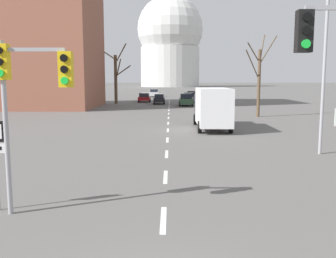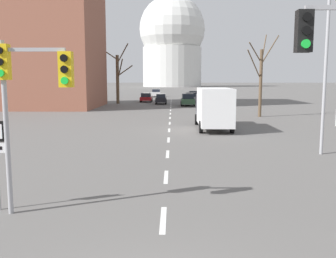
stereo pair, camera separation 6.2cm
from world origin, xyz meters
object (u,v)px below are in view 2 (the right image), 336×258
(sedan_far_left, at_px, (191,97))
(street_lamp_right, at_px, (319,41))
(sedan_near_left, at_px, (188,100))
(delivery_truck, at_px, (213,107))
(traffic_signal_near_left, at_px, (26,84))
(sedan_near_right, at_px, (156,93))
(sedan_far_right, at_px, (161,99))
(sedan_mid_centre, at_px, (193,95))
(sedan_distant_centre, at_px, (146,97))

(sedan_far_left, bearing_deg, street_lamp_right, -84.32)
(sedan_near_left, height_order, delivery_truck, delivery_truck)
(traffic_signal_near_left, height_order, sedan_near_right, traffic_signal_near_left)
(traffic_signal_near_left, height_order, sedan_far_right, traffic_signal_near_left)
(sedan_far_left, bearing_deg, sedan_far_right, -140.56)
(sedan_near_left, xyz_separation_m, delivery_truck, (0.95, -25.10, 0.83))
(traffic_signal_near_left, relative_size, sedan_far_right, 1.14)
(sedan_near_right, relative_size, delivery_truck, 0.62)
(sedan_far_right, bearing_deg, street_lamp_right, -76.92)
(street_lamp_right, height_order, sedan_near_right, street_lamp_right)
(sedan_mid_centre, height_order, sedan_far_right, sedan_mid_centre)
(sedan_near_left, height_order, sedan_near_right, sedan_near_left)
(sedan_mid_centre, distance_m, sedan_distant_centre, 12.11)
(traffic_signal_near_left, height_order, sedan_distant_centre, traffic_signal_near_left)
(traffic_signal_near_left, distance_m, sedan_mid_centre, 61.76)
(street_lamp_right, xyz_separation_m, sedan_far_right, (-8.99, 38.72, -4.85))
(sedan_near_right, bearing_deg, traffic_signal_near_left, -90.38)
(sedan_far_left, relative_size, sedan_distant_centre, 1.13)
(street_lamp_right, distance_m, delivery_truck, 11.19)
(traffic_signal_near_left, distance_m, sedan_far_left, 51.85)
(sedan_near_left, height_order, sedan_distant_centre, sedan_near_left)
(street_lamp_right, bearing_deg, sedan_far_right, 103.08)
(sedan_near_left, distance_m, delivery_truck, 25.13)
(sedan_far_left, xyz_separation_m, sedan_distant_centre, (-7.39, 1.04, -0.04))
(street_lamp_right, xyz_separation_m, delivery_truck, (-4.10, 9.63, -3.97))
(traffic_signal_near_left, height_order, street_lamp_right, street_lamp_right)
(traffic_signal_near_left, relative_size, sedan_distant_centre, 1.23)
(sedan_far_right, height_order, delivery_truck, delivery_truck)
(sedan_near_right, distance_m, sedan_far_right, 23.43)
(sedan_mid_centre, bearing_deg, street_lamp_right, -86.33)
(street_lamp_right, distance_m, sedan_far_left, 43.11)
(sedan_near_left, height_order, sedan_far_right, sedan_near_left)
(sedan_near_right, bearing_deg, sedan_distant_centre, -92.69)
(sedan_distant_centre, xyz_separation_m, delivery_truck, (7.53, -34.04, 0.93))
(sedan_near_right, bearing_deg, sedan_mid_centre, -52.29)
(traffic_signal_near_left, bearing_deg, sedan_far_left, 82.24)
(street_lamp_right, relative_size, sedan_distant_centre, 2.37)
(sedan_near_right, bearing_deg, street_lamp_right, -80.16)
(street_lamp_right, relative_size, sedan_near_right, 2.08)
(delivery_truck, bearing_deg, sedan_near_left, 92.17)
(sedan_near_left, bearing_deg, sedan_near_right, 101.79)
(traffic_signal_near_left, distance_m, sedan_distant_centre, 52.42)
(sedan_far_left, distance_m, sedan_distant_centre, 7.46)
(sedan_near_left, bearing_deg, traffic_signal_near_left, -98.10)
(traffic_signal_near_left, xyz_separation_m, street_lamp_right, (11.23, 8.68, 1.99))
(sedan_mid_centre, relative_size, sedan_far_left, 0.86)
(sedan_near_right, distance_m, delivery_truck, 52.88)
(street_lamp_right, bearing_deg, traffic_signal_near_left, -142.31)
(sedan_distant_centre, bearing_deg, sedan_far_left, -7.99)
(sedan_far_right, relative_size, sedan_distant_centre, 1.08)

